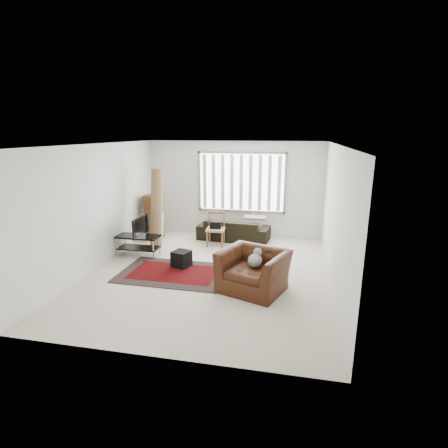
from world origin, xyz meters
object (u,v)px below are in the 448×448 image
Objects in this scene: tv_stand at (138,241)px; moving_boxes at (153,219)px; sofa at (234,226)px; armchair at (253,268)px; side_chair at (216,227)px.

tv_stand is 0.83× the size of moving_boxes.
moving_boxes is 0.63× the size of sofa.
sofa is at bearing 126.78° from armchair.
armchair is (0.94, -3.10, 0.07)m from sofa.
side_chair is at bearing -6.20° from moving_boxes.
side_chair is at bearing 36.30° from tv_stand.
tv_stand is 0.52× the size of sofa.
side_chair is (-0.38, -0.58, 0.11)m from sofa.
side_chair is (1.85, -0.20, -0.09)m from moving_boxes.
side_chair is 2.85m from armchair.
moving_boxes reaches higher than armchair.
moving_boxes is 0.84× the size of armchair.
moving_boxes is at bearing 98.02° from tv_stand.
side_chair is at bearing 137.50° from armchair.
sofa is at bearing 9.56° from moving_boxes.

